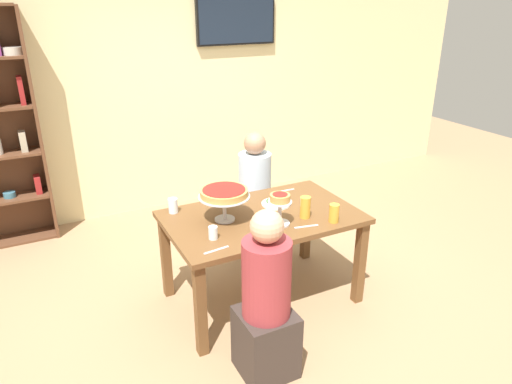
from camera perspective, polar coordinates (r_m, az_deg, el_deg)
ground_plane at (r=3.91m, az=0.68°, el=-12.64°), size 12.00×12.00×0.00m
rear_partition at (r=5.31m, az=-10.63°, el=12.96°), size 8.00×0.12×2.80m
dining_table at (r=3.58m, az=0.73°, el=-4.22°), size 1.44×0.89×0.74m
television at (r=5.43m, az=-2.42°, el=20.20°), size 0.92×0.05×0.53m
diner_far_right at (r=4.40m, az=-0.14°, el=-1.05°), size 0.34×0.34×1.15m
diner_near_left at (r=2.97m, az=1.25°, el=-13.86°), size 0.34×0.34×1.15m
deep_dish_pizza_stand at (r=3.38m, az=-3.90°, el=-0.30°), size 0.38×0.38×0.24m
personal_pizza_stand at (r=3.33m, az=2.92°, el=-1.38°), size 0.17×0.17×0.24m
salad_plate_near_diner at (r=3.70m, az=2.45°, el=-1.35°), size 0.23×0.23×0.07m
salad_plate_far_diner at (r=3.77m, az=-4.03°, el=-0.89°), size 0.26×0.26×0.07m
beer_glass_amber_tall at (r=3.45m, az=9.46°, el=-2.56°), size 0.07×0.07×0.14m
beer_glass_amber_short at (r=3.48m, az=6.00°, el=-1.86°), size 0.08×0.08×0.16m
water_glass_clear_near at (r=3.61m, az=-10.05°, el=-1.64°), size 0.07×0.07×0.11m
water_glass_clear_far at (r=3.19m, az=-5.24°, el=-4.95°), size 0.06×0.06×0.09m
cutlery_fork_near at (r=3.07m, az=-4.84°, el=-7.05°), size 0.18×0.04×0.00m
cutlery_knife_near at (r=3.97m, az=3.49°, el=0.17°), size 0.18×0.03×0.00m
cutlery_fork_far at (r=3.38m, az=6.14°, el=-4.18°), size 0.18×0.05×0.00m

